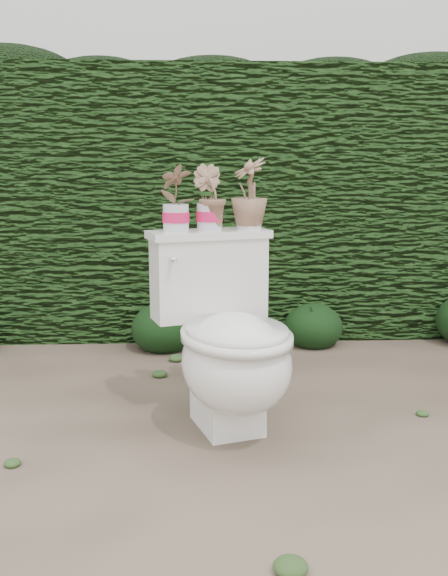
{
  "coord_description": "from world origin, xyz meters",
  "views": [
    {
      "loc": [
        -0.21,
        -2.58,
        1.05
      ],
      "look_at": [
        -0.09,
        -0.02,
        0.55
      ],
      "focal_mm": 40.0,
      "sensor_mm": 36.0,
      "label": 1
    }
  ],
  "objects_px": {
    "toilet": "(229,343)",
    "potted_plant_center": "(209,199)",
    "potted_plant_right": "(249,195)",
    "potted_plant_left": "(176,200)"
  },
  "relations": [
    {
      "from": "toilet",
      "to": "potted_plant_center",
      "type": "xyz_separation_m",
      "value": [
        -0.07,
        0.23,
        0.55
      ]
    },
    {
      "from": "toilet",
      "to": "potted_plant_center",
      "type": "bearing_deg",
      "value": 89.04
    },
    {
      "from": "potted_plant_center",
      "to": "toilet",
      "type": "bearing_deg",
      "value": 137.1
    },
    {
      "from": "potted_plant_right",
      "to": "potted_plant_center",
      "type": "bearing_deg",
      "value": -103.76
    },
    {
      "from": "potted_plant_left",
      "to": "potted_plant_center",
      "type": "bearing_deg",
      "value": 163.1
    },
    {
      "from": "potted_plant_center",
      "to": "potted_plant_right",
      "type": "distance_m",
      "value": 0.18
    },
    {
      "from": "potted_plant_center",
      "to": "potted_plant_right",
      "type": "height_order",
      "value": "potted_plant_right"
    },
    {
      "from": "potted_plant_left",
      "to": "potted_plant_right",
      "type": "relative_size",
      "value": 0.91
    },
    {
      "from": "toilet",
      "to": "potted_plant_right",
      "type": "bearing_deg",
      "value": 53.21
    },
    {
      "from": "potted_plant_left",
      "to": "potted_plant_center",
      "type": "xyz_separation_m",
      "value": [
        0.14,
        0.04,
        0.0
      ]
    }
  ]
}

